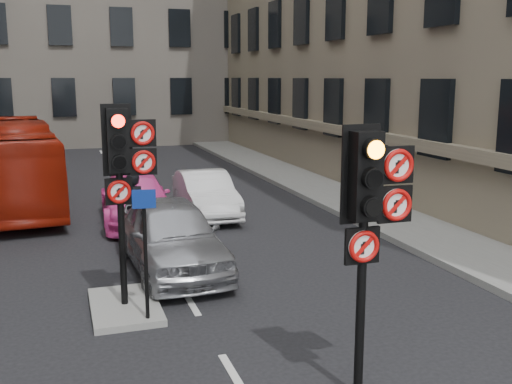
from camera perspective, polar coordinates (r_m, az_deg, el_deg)
pavement_right at (r=20.22m, az=9.76°, el=-0.86°), size 3.00×50.00×0.16m
centre_island at (r=11.28m, az=-12.37°, el=-10.60°), size 1.20×2.00×0.12m
signal_near at (r=7.57m, az=10.86°, el=-1.20°), size 0.91×0.40×3.58m
signal_far at (r=10.61m, az=-12.48°, el=2.83°), size 0.91×0.40×3.58m
car_silver at (r=13.09m, az=-8.06°, el=-4.10°), size 2.05×4.66×1.56m
car_white at (r=18.16m, az=-4.84°, el=-0.19°), size 1.50×4.08×1.33m
car_pink at (r=17.71m, az=-11.40°, el=-0.61°), size 2.12×4.77×1.36m
bus_red at (r=21.14m, az=-21.96°, el=2.57°), size 3.15×10.03×2.75m
motorcycle at (r=12.92m, az=-7.51°, el=-5.52°), size 0.62×1.74×1.03m
motorcyclist at (r=15.29m, az=-11.65°, el=-1.51°), size 0.78×0.64×1.84m
info_sign at (r=10.07m, az=-10.53°, el=-4.17°), size 0.38×0.13×2.23m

